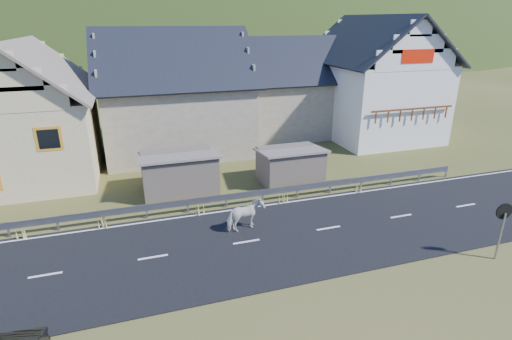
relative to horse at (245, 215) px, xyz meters
name	(u,v)px	position (x,y,z in m)	size (l,w,h in m)	color
ground	(246,243)	(-0.27, -1.06, -0.77)	(160.00, 160.00, 0.00)	#364117
road	(246,242)	(-0.27, -1.06, -0.75)	(60.00, 7.00, 0.04)	black
lane_markings	(246,242)	(-0.27, -1.06, -0.73)	(60.00, 6.60, 0.01)	silver
guardrail	(226,198)	(-0.27, 2.62, -0.21)	(28.10, 0.09, 0.75)	#93969B
shed_left	(179,173)	(-2.27, 5.44, 0.33)	(4.30, 3.30, 2.40)	#6E6154
shed_right	(290,166)	(4.23, 4.94, 0.23)	(3.80, 2.90, 2.20)	#6E6154
house_cream	(28,106)	(-10.28, 10.93, 3.59)	(7.80, 9.80, 8.30)	beige
house_stone_a	(174,86)	(-1.27, 13.94, 3.86)	(10.80, 9.80, 8.90)	tan
house_stone_b	(291,82)	(8.73, 15.94, 3.46)	(9.80, 8.80, 8.10)	tan
house_white	(374,73)	(14.73, 12.93, 4.29)	(8.80, 10.80, 9.70)	white
mountain	(148,86)	(4.73, 178.94, -20.77)	(440.00, 280.00, 260.00)	#1D3811
horse	(245,215)	(0.00, 0.00, 0.00)	(1.73, 0.79, 1.46)	silver
traffic_mirror	(503,219)	(9.05, -5.31, 1.04)	(0.68, 0.23, 2.46)	#93969B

